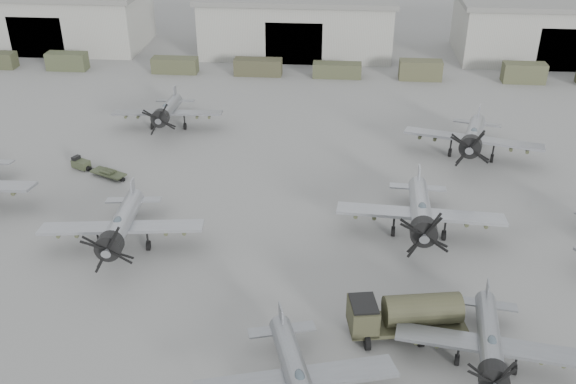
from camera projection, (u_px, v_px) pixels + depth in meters
name	position (u px, v px, depth m)	size (l,w,h in m)	color
ground	(232.00, 307.00, 44.64)	(220.00, 220.00, 0.00)	slate
hangar_left	(53.00, 17.00, 99.45)	(29.00, 14.80, 8.70)	gray
hangar_center	(297.00, 22.00, 96.60)	(29.00, 14.80, 8.70)	gray
hangar_right	(556.00, 28.00, 93.74)	(29.00, 14.80, 8.70)	gray
support_truck_1	(67.00, 61.00, 90.05)	(5.58, 2.20, 2.44)	#3D422B
support_truck_2	(175.00, 65.00, 88.97)	(6.30, 2.20, 2.12)	#3F422B
support_truck_3	(258.00, 67.00, 88.06)	(6.53, 2.20, 2.26)	#3B3A26
support_truck_4	(337.00, 70.00, 87.32)	(6.58, 2.20, 1.97)	#3F422B
support_truck_5	(420.00, 70.00, 86.32)	(5.69, 2.20, 2.63)	#45452D
support_truck_6	(524.00, 73.00, 85.29)	(5.58, 2.20, 2.62)	#43452D
aircraft_near_1	(298.00, 379.00, 35.81)	(11.70, 10.54, 4.67)	gray
aircraft_near_2	(490.00, 344.00, 38.35)	(11.35, 10.22, 4.51)	gray
aircraft_mid_1	(120.00, 226.00, 49.60)	(12.85, 11.56, 5.10)	#96999E
aircraft_mid_2	(421.00, 212.00, 51.13)	(13.55, 12.19, 5.41)	#9DA0A6
aircraft_far_0	(167.00, 111.00, 70.85)	(12.22, 10.99, 4.87)	gray
aircraft_far_1	(473.00, 137.00, 63.99)	(13.86, 12.48, 5.52)	#94969C
fuel_tanker	(405.00, 313.00, 41.47)	(7.89, 4.41, 2.92)	#383825
tug_trailer	(91.00, 167.00, 62.55)	(6.13, 3.65, 1.25)	#343B26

